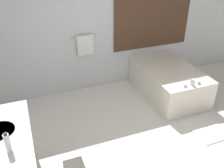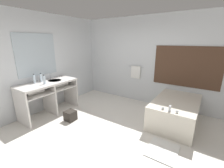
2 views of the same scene
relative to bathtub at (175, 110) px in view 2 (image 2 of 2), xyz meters
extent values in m
plane|color=silver|center=(-1.16, -1.39, -0.32)|extent=(16.00, 16.00, 0.00)
cube|color=silver|center=(-1.16, 0.84, 1.03)|extent=(7.40, 0.06, 2.70)
cube|color=#4C3323|center=(0.00, 0.80, 0.96)|extent=(1.70, 0.02, 1.10)
cylinder|color=silver|center=(-1.46, 0.77, 0.83)|extent=(0.50, 0.02, 0.02)
cube|color=white|center=(-1.46, 0.76, 0.66)|extent=(0.32, 0.04, 0.40)
cube|color=silver|center=(-3.39, -1.39, 1.03)|extent=(0.06, 7.40, 2.70)
cube|color=#B2C1CC|center=(-3.34, -1.42, 1.28)|extent=(0.02, 1.10, 1.10)
cube|color=white|center=(-3.01, -1.42, 0.56)|extent=(0.68, 1.53, 0.05)
cube|color=white|center=(-3.01, -1.42, 0.35)|extent=(0.65, 1.45, 0.02)
cylinder|color=white|center=(-3.01, -1.19, 0.52)|extent=(0.36, 0.36, 0.13)
cube|color=white|center=(-3.01, -2.16, 0.10)|extent=(0.63, 0.04, 0.86)
cube|color=white|center=(-3.01, -1.42, 0.10)|extent=(0.63, 0.04, 0.86)
cube|color=white|center=(-3.01, -0.68, 0.10)|extent=(0.63, 0.04, 0.86)
cylinder|color=white|center=(-2.96, -1.80, 0.43)|extent=(0.13, 0.42, 0.13)
cylinder|color=white|center=(-2.96, -1.04, 0.43)|extent=(0.13, 0.42, 0.13)
cylinder|color=silver|center=(-3.19, -1.19, 0.59)|extent=(0.04, 0.04, 0.02)
cylinder|color=silver|center=(-3.19, -1.19, 0.68)|extent=(0.02, 0.02, 0.16)
cube|color=silver|center=(-3.15, -1.19, 0.75)|extent=(0.07, 0.01, 0.01)
cube|color=silver|center=(0.00, 0.00, -0.03)|extent=(0.98, 1.60, 0.59)
ellipsoid|color=white|center=(0.00, 0.00, 0.11)|extent=(0.70, 1.15, 0.30)
cube|color=silver|center=(0.00, -0.70, 0.32)|extent=(0.04, 0.07, 0.12)
sphere|color=silver|center=(-0.14, -0.70, 0.29)|extent=(0.06, 0.06, 0.06)
sphere|color=silver|center=(0.14, -0.70, 0.29)|extent=(0.06, 0.06, 0.06)
cylinder|color=silver|center=(-2.89, -1.57, 0.69)|extent=(0.06, 0.06, 0.22)
cylinder|color=black|center=(-2.89, -1.57, 0.82)|extent=(0.03, 0.03, 0.02)
cylinder|color=silver|center=(-3.19, -1.66, 0.69)|extent=(0.06, 0.06, 0.22)
cylinder|color=black|center=(-3.19, -1.66, 0.82)|extent=(0.03, 0.03, 0.02)
cylinder|color=silver|center=(-3.17, -1.49, 0.69)|extent=(0.06, 0.06, 0.22)
cylinder|color=black|center=(-3.17, -1.49, 0.81)|extent=(0.03, 0.03, 0.02)
cube|color=#2D2823|center=(-2.24, -1.38, -0.20)|extent=(0.25, 0.25, 0.25)
cube|color=white|center=(0.05, -1.20, -0.31)|extent=(0.53, 0.62, 0.02)
camera|label=1|loc=(-2.59, -3.63, 2.43)|focal=40.00mm
camera|label=2|loc=(0.56, -3.66, 1.65)|focal=24.00mm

